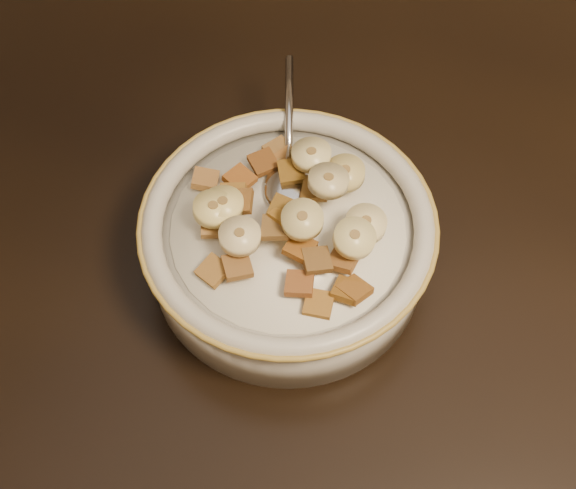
% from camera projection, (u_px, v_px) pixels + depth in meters
% --- Properties ---
extents(floor, '(4.00, 4.50, 0.10)m').
position_uv_depth(floor, '(456.00, 472.00, 1.37)').
color(floor, '#422816').
rests_on(floor, ground).
extents(cereal_bowl, '(0.22, 0.22, 0.05)m').
position_uv_depth(cereal_bowl, '(288.00, 247.00, 0.64)').
color(cereal_bowl, '#B0A79A').
rests_on(cereal_bowl, table).
extents(milk, '(0.18, 0.18, 0.00)m').
position_uv_depth(milk, '(288.00, 229.00, 0.61)').
color(milk, white).
rests_on(milk, cereal_bowl).
extents(spoon, '(0.06, 0.06, 0.01)m').
position_uv_depth(spoon, '(288.00, 189.00, 0.63)').
color(spoon, '#AFB0B4').
rests_on(spoon, cereal_bowl).
extents(cereal_square_0, '(0.02, 0.02, 0.01)m').
position_uv_depth(cereal_square_0, '(300.00, 248.00, 0.58)').
color(cereal_square_0, brown).
rests_on(cereal_square_0, milk).
extents(cereal_square_1, '(0.03, 0.03, 0.01)m').
position_uv_depth(cereal_square_1, '(263.00, 162.00, 0.64)').
color(cereal_square_1, brown).
rests_on(cereal_square_1, milk).
extents(cereal_square_2, '(0.02, 0.02, 0.01)m').
position_uv_depth(cereal_square_2, '(319.00, 304.00, 0.57)').
color(cereal_square_2, '#925F20').
rests_on(cereal_square_2, milk).
extents(cereal_square_3, '(0.03, 0.03, 0.01)m').
position_uv_depth(cereal_square_3, '(346.00, 174.00, 0.63)').
color(cereal_square_3, brown).
rests_on(cereal_square_3, milk).
extents(cereal_square_4, '(0.03, 0.03, 0.01)m').
position_uv_depth(cereal_square_4, '(287.00, 161.00, 0.64)').
color(cereal_square_4, brown).
rests_on(cereal_square_4, milk).
extents(cereal_square_5, '(0.02, 0.02, 0.01)m').
position_uv_depth(cereal_square_5, '(347.00, 290.00, 0.58)').
color(cereal_square_5, brown).
rests_on(cereal_square_5, milk).
extents(cereal_square_6, '(0.03, 0.03, 0.01)m').
position_uv_depth(cereal_square_6, '(292.00, 171.00, 0.62)').
color(cereal_square_6, brown).
rests_on(cereal_square_6, milk).
extents(cereal_square_7, '(0.02, 0.02, 0.01)m').
position_uv_depth(cereal_square_7, '(218.00, 210.00, 0.61)').
color(cereal_square_7, brown).
rests_on(cereal_square_7, milk).
extents(cereal_square_8, '(0.03, 0.03, 0.01)m').
position_uv_depth(cereal_square_8, '(214.00, 225.00, 0.60)').
color(cereal_square_8, '#976332').
rests_on(cereal_square_8, milk).
extents(cereal_square_9, '(0.03, 0.03, 0.01)m').
position_uv_depth(cereal_square_9, '(354.00, 290.00, 0.58)').
color(cereal_square_9, '#995C22').
rests_on(cereal_square_9, milk).
extents(cereal_square_10, '(0.02, 0.02, 0.01)m').
position_uv_depth(cereal_square_10, '(283.00, 210.00, 0.59)').
color(cereal_square_10, brown).
rests_on(cereal_square_10, milk).
extents(cereal_square_11, '(0.03, 0.03, 0.01)m').
position_uv_depth(cereal_square_11, '(317.00, 260.00, 0.58)').
color(cereal_square_11, brown).
rests_on(cereal_square_11, milk).
extents(cereal_square_12, '(0.03, 0.03, 0.01)m').
position_uv_depth(cereal_square_12, '(286.00, 216.00, 0.59)').
color(cereal_square_12, olive).
rests_on(cereal_square_12, milk).
extents(cereal_square_13, '(0.03, 0.03, 0.01)m').
position_uv_depth(cereal_square_13, '(205.00, 179.00, 0.63)').
color(cereal_square_13, olive).
rests_on(cereal_square_13, milk).
extents(cereal_square_14, '(0.03, 0.03, 0.01)m').
position_uv_depth(cereal_square_14, '(239.00, 202.00, 0.61)').
color(cereal_square_14, brown).
rests_on(cereal_square_14, milk).
extents(cereal_square_15, '(0.03, 0.03, 0.01)m').
position_uv_depth(cereal_square_15, '(213.00, 271.00, 0.59)').
color(cereal_square_15, brown).
rests_on(cereal_square_15, milk).
extents(cereal_square_16, '(0.03, 0.03, 0.01)m').
position_uv_depth(cereal_square_16, '(237.00, 266.00, 0.58)').
color(cereal_square_16, brown).
rests_on(cereal_square_16, milk).
extents(cereal_square_17, '(0.02, 0.02, 0.01)m').
position_uv_depth(cereal_square_17, '(343.00, 260.00, 0.59)').
color(cereal_square_17, '#995A27').
rests_on(cereal_square_17, milk).
extents(cereal_square_18, '(0.03, 0.02, 0.01)m').
position_uv_depth(cereal_square_18, '(299.00, 283.00, 0.58)').
color(cereal_square_18, brown).
rests_on(cereal_square_18, milk).
extents(cereal_square_19, '(0.03, 0.03, 0.01)m').
position_uv_depth(cereal_square_19, '(240.00, 179.00, 0.63)').
color(cereal_square_19, brown).
rests_on(cereal_square_19, milk).
extents(cereal_square_20, '(0.03, 0.03, 0.01)m').
position_uv_depth(cereal_square_20, '(232.00, 196.00, 0.61)').
color(cereal_square_20, brown).
rests_on(cereal_square_20, milk).
extents(cereal_square_21, '(0.03, 0.03, 0.01)m').
position_uv_depth(cereal_square_21, '(279.00, 150.00, 0.64)').
color(cereal_square_21, brown).
rests_on(cereal_square_21, milk).
extents(cereal_square_22, '(0.02, 0.02, 0.01)m').
position_uv_depth(cereal_square_22, '(315.00, 188.00, 0.61)').
color(cereal_square_22, brown).
rests_on(cereal_square_22, milk).
extents(cereal_square_23, '(0.03, 0.03, 0.01)m').
position_uv_depth(cereal_square_23, '(275.00, 227.00, 0.59)').
color(cereal_square_23, brown).
rests_on(cereal_square_23, milk).
extents(banana_slice_0, '(0.04, 0.04, 0.01)m').
position_uv_depth(banana_slice_0, '(345.00, 173.00, 0.62)').
color(banana_slice_0, tan).
rests_on(banana_slice_0, milk).
extents(banana_slice_1, '(0.04, 0.04, 0.01)m').
position_uv_depth(banana_slice_1, '(302.00, 220.00, 0.58)').
color(banana_slice_1, '#CBC482').
rests_on(banana_slice_1, milk).
extents(banana_slice_2, '(0.03, 0.03, 0.01)m').
position_uv_depth(banana_slice_2, '(328.00, 181.00, 0.60)').
color(banana_slice_2, tan).
rests_on(banana_slice_2, milk).
extents(banana_slice_3, '(0.04, 0.04, 0.01)m').
position_uv_depth(banana_slice_3, '(240.00, 236.00, 0.58)').
color(banana_slice_3, beige).
rests_on(banana_slice_3, milk).
extents(banana_slice_4, '(0.03, 0.03, 0.01)m').
position_uv_depth(banana_slice_4, '(366.00, 224.00, 0.59)').
color(banana_slice_4, '#F8E79B').
rests_on(banana_slice_4, milk).
extents(banana_slice_5, '(0.04, 0.04, 0.01)m').
position_uv_depth(banana_slice_5, '(311.00, 155.00, 0.62)').
color(banana_slice_5, '#E9D885').
rests_on(banana_slice_5, milk).
extents(banana_slice_6, '(0.04, 0.04, 0.01)m').
position_uv_depth(banana_slice_6, '(223.00, 204.00, 0.60)').
color(banana_slice_6, '#E8D780').
rests_on(banana_slice_6, milk).
extents(banana_slice_7, '(0.04, 0.04, 0.01)m').
position_uv_depth(banana_slice_7, '(214.00, 209.00, 0.60)').
color(banana_slice_7, '#DCD47F').
rests_on(banana_slice_7, milk).
extents(banana_slice_8, '(0.03, 0.03, 0.02)m').
position_uv_depth(banana_slice_8, '(354.00, 238.00, 0.58)').
color(banana_slice_8, beige).
rests_on(banana_slice_8, milk).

